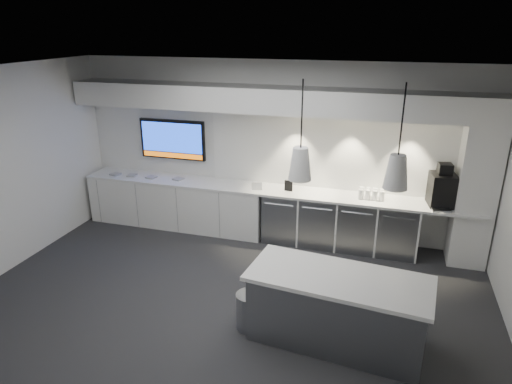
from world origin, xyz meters
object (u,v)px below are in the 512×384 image
(wall_tv, at_px, (173,139))
(coffee_machine, at_px, (442,188))
(bin, at_px, (250,311))
(island, at_px, (337,309))

(wall_tv, height_order, coffee_machine, wall_tv)
(coffee_machine, bearing_deg, bin, -140.05)
(island, relative_size, coffee_machine, 3.20)
(wall_tv, xyz_separation_m, coffee_machine, (4.63, -0.25, -0.39))
(coffee_machine, bearing_deg, wall_tv, 168.41)
(wall_tv, xyz_separation_m, bin, (2.34, -2.83, -1.32))
(wall_tv, distance_m, island, 4.53)
(island, xyz_separation_m, coffee_machine, (1.24, 2.54, 0.73))
(bin, height_order, coffee_machine, coffee_machine)
(wall_tv, relative_size, bin, 2.65)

